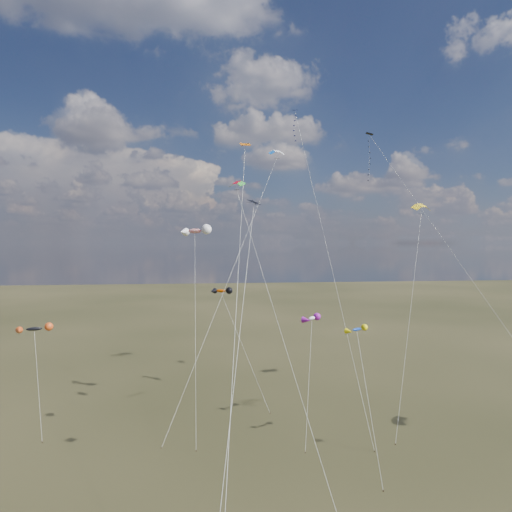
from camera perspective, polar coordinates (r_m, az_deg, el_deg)
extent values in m
cube|color=black|center=(66.92, 13.99, 14.60)|extent=(1.15, 1.18, 0.30)
cylinder|color=silver|center=(58.18, 24.41, -1.17)|extent=(14.14, 22.65, 35.57)
cube|color=#111050|center=(72.32, 4.89, 17.71)|extent=(0.96, 0.95, 0.26)
cylinder|color=silver|center=(57.32, 8.78, 1.40)|extent=(2.66, 25.70, 40.54)
cube|color=#332316|center=(49.92, 14.60, -22.55)|extent=(0.10, 0.10, 0.12)
cube|color=black|center=(37.11, -0.25, 6.74)|extent=(1.19, 1.21, 0.40)
cylinder|color=silver|center=(29.03, -2.74, -15.54)|extent=(4.62, 18.10, 23.78)
cube|color=#CC5A00|center=(42.52, -1.36, 13.78)|extent=(0.98, 0.91, 0.38)
cylinder|color=silver|center=(31.02, -2.63, -9.06)|extent=(3.57, 21.95, 29.42)
cylinder|color=silver|center=(57.36, 18.73, -6.13)|extent=(10.30, 15.26, 25.63)
cube|color=#332316|center=(51.95, 17.03, -21.57)|extent=(0.10, 0.10, 0.12)
cylinder|color=silver|center=(57.33, -3.14, -1.63)|extent=(15.55, 22.94, 34.45)
cube|color=#332316|center=(50.15, -11.75, -22.41)|extent=(0.10, 0.10, 0.12)
cylinder|color=silver|center=(41.15, 2.83, -8.01)|extent=(5.87, 20.27, 27.15)
ellipsoid|color=black|center=(58.15, -25.98, -8.19)|extent=(3.55, 2.14, 1.09)
cylinder|color=silver|center=(56.26, -25.59, -14.11)|extent=(2.65, 5.75, 10.73)
cube|color=#332316|center=(54.98, -25.16, -20.31)|extent=(0.10, 0.10, 0.12)
ellipsoid|color=#D24900|center=(63.37, -4.40, -4.36)|extent=(2.99, 2.37, 1.06)
cylinder|color=silver|center=(59.99, -1.53, -11.41)|extent=(5.47, 9.59, 13.88)
cube|color=#332316|center=(57.75, 1.81, -19.07)|extent=(0.10, 0.10, 0.12)
ellipsoid|color=white|center=(52.45, 7.01, -7.71)|extent=(2.31, 2.26, 0.87)
cylinder|color=silver|center=(50.05, 6.62, -15.20)|extent=(2.48, 7.34, 11.98)
cube|color=#332316|center=(48.56, 6.17, -23.23)|extent=(0.10, 0.10, 0.12)
ellipsoid|color=red|center=(57.30, -7.66, 3.12)|extent=(3.82, 2.81, 1.53)
cylinder|color=silver|center=(51.79, -7.59, -8.93)|extent=(0.22, 12.72, 21.99)
cube|color=#332316|center=(49.01, -7.50, -22.99)|extent=(0.10, 0.10, 0.12)
ellipsoid|color=#0D34A9|center=(47.55, 12.49, -8.94)|extent=(2.52, 1.79, 0.75)
cylinder|color=silver|center=(44.98, 13.92, -17.33)|extent=(0.76, 8.69, 11.79)
cube|color=#332316|center=(43.47, 15.63, -26.41)|extent=(0.10, 0.10, 0.12)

